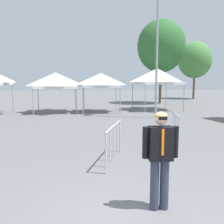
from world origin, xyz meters
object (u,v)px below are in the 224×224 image
object	(u,v)px
crowd_barrier_by_lift	(176,121)
crowd_barrier_near_person	(114,136)
canopy_tent_far_left	(56,81)
tree_behind_tents_right	(195,60)
tree_behind_tents_center	(161,46)
light_pole_near_lift	(157,29)
canopy_tent_right_of_center	(157,76)
canopy_tent_behind_center	(101,80)
person_foreground	(160,154)

from	to	relation	value
crowd_barrier_by_lift	crowd_barrier_near_person	distance (m)	3.75
crowd_barrier_near_person	canopy_tent_far_left	bearing A→B (deg)	101.34
tree_behind_tents_right	tree_behind_tents_center	distance (m)	10.09
light_pole_near_lift	tree_behind_tents_right	xyz separation A→B (m)	(11.76, 17.47, -0.15)
canopy_tent_right_of_center	crowd_barrier_near_person	size ratio (longest dim) A/B	1.84
canopy_tent_right_of_center	tree_behind_tents_center	world-z (taller)	tree_behind_tents_center
canopy_tent_right_of_center	crowd_barrier_by_lift	size ratio (longest dim) A/B	1.80
canopy_tent_behind_center	tree_behind_tents_right	distance (m)	20.45
light_pole_near_lift	crowd_barrier_near_person	bearing A→B (deg)	-116.82
canopy_tent_right_of_center	crowd_barrier_near_person	xyz separation A→B (m)	(-5.79, -12.78, -2.05)
canopy_tent_right_of_center	canopy_tent_far_left	bearing A→B (deg)	-176.89
tree_behind_tents_center	crowd_barrier_by_lift	distance (m)	18.23
canopy_tent_far_left	tree_behind_tents_right	world-z (taller)	tree_behind_tents_right
canopy_tent_far_left	canopy_tent_behind_center	bearing A→B (deg)	-7.03
canopy_tent_behind_center	canopy_tent_right_of_center	size ratio (longest dim) A/B	0.83
person_foreground	crowd_barrier_by_lift	distance (m)	5.71
canopy_tent_right_of_center	person_foreground	xyz separation A→B (m)	(-5.42, -15.53, -1.77)
person_foreground	light_pole_near_lift	distance (m)	12.37
crowd_barrier_near_person	crowd_barrier_by_lift	bearing A→B (deg)	38.66
canopy_tent_right_of_center	tree_behind_tents_center	xyz separation A→B (m)	(2.56, 6.09, 3.41)
canopy_tent_far_left	tree_behind_tents_right	bearing A→B (deg)	35.86
canopy_tent_behind_center	person_foreground	distance (m)	14.74
light_pole_near_lift	crowd_barrier_by_lift	size ratio (longest dim) A/B	5.00
crowd_barrier_by_lift	person_foreground	bearing A→B (deg)	-116.61
person_foreground	crowd_barrier_near_person	distance (m)	2.79
canopy_tent_far_left	canopy_tent_right_of_center	xyz separation A→B (m)	(8.27, 0.45, 0.36)
canopy_tent_behind_center	crowd_barrier_near_person	bearing A→B (deg)	-94.59
tree_behind_tents_right	crowd_barrier_near_person	xyz separation A→B (m)	(-15.86, -25.58, -4.73)
canopy_tent_behind_center	person_foreground	bearing A→B (deg)	-92.27
person_foreground	tree_behind_tents_center	distance (m)	23.62
tree_behind_tents_right	crowd_barrier_by_lift	bearing A→B (deg)	-119.09
tree_behind_tents_center	crowd_barrier_near_person	size ratio (longest dim) A/B	4.59
crowd_barrier_by_lift	canopy_tent_far_left	bearing A→B (deg)	118.41
tree_behind_tents_center	crowd_barrier_near_person	xyz separation A→B (m)	(-8.35, -18.87, -5.47)
canopy_tent_behind_center	crowd_barrier_by_lift	xyz separation A→B (m)	(1.97, -9.56, -1.72)
canopy_tent_right_of_center	crowd_barrier_near_person	distance (m)	14.18
tree_behind_tents_right	tree_behind_tents_center	size ratio (longest dim) A/B	0.89
canopy_tent_behind_center	crowd_barrier_near_person	world-z (taller)	canopy_tent_behind_center
person_foreground	light_pole_near_lift	size ratio (longest dim) A/B	0.18
canopy_tent_far_left	canopy_tent_right_of_center	distance (m)	8.29
light_pole_near_lift	crowd_barrier_by_lift	xyz separation A→B (m)	(-1.17, -5.76, -4.87)
canopy_tent_far_left	person_foreground	xyz separation A→B (m)	(2.85, -15.08, -1.41)
person_foreground	tree_behind_tents_center	world-z (taller)	tree_behind_tents_center
light_pole_near_lift	crowd_barrier_near_person	xyz separation A→B (m)	(-4.10, -8.11, -4.87)
person_foreground	light_pole_near_lift	world-z (taller)	light_pole_near_lift
tree_behind_tents_right	crowd_barrier_near_person	world-z (taller)	tree_behind_tents_right
canopy_tent_behind_center	person_foreground	xyz separation A→B (m)	(-0.58, -14.66, -1.43)
canopy_tent_right_of_center	canopy_tent_behind_center	bearing A→B (deg)	-169.79
crowd_barrier_near_person	tree_behind_tents_center	bearing A→B (deg)	66.12
canopy_tent_far_left	tree_behind_tents_center	world-z (taller)	tree_behind_tents_center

